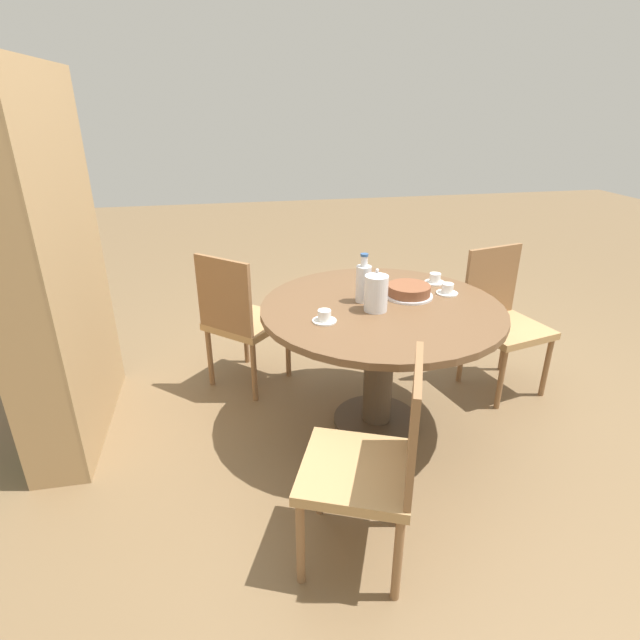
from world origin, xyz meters
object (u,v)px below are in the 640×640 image
object	(u,v)px
chair_b	(241,318)
chair_c	(374,462)
bookshelf	(57,274)
cake_main	(409,291)
cup_a	(435,279)
cup_b	(447,290)
cup_c	(324,317)
chair_a	(502,317)
water_bottle	(363,282)
coffee_pot	(376,292)

from	to	relation	value
chair_b	chair_c	world-z (taller)	same
bookshelf	cake_main	distance (m)	1.83
bookshelf	cup_a	distance (m)	2.04
chair_b	cup_b	world-z (taller)	chair_b
cup_c	chair_b	bearing A→B (deg)	27.90
chair_a	cup_b	world-z (taller)	chair_a
bookshelf	cup_a	bearing A→B (deg)	88.72
water_bottle	cup_b	distance (m)	0.49
cake_main	coffee_pot	bearing A→B (deg)	122.76
bookshelf	cup_b	distance (m)	2.05
chair_c	cup_b	world-z (taller)	chair_c
coffee_pot	cup_b	world-z (taller)	coffee_pot
cup_a	cup_c	size ratio (longest dim) A/B	1.00
cup_c	coffee_pot	bearing A→B (deg)	-72.51
bookshelf	coffee_pot	distance (m)	1.62
coffee_pot	water_bottle	world-z (taller)	water_bottle
cup_b	cup_a	bearing A→B (deg)	-1.03
cup_a	cup_c	xyz separation A→B (m)	(-0.42, 0.74, 0.00)
cake_main	cup_a	world-z (taller)	cake_main
coffee_pot	cake_main	world-z (taller)	coffee_pot
cake_main	cup_c	size ratio (longest dim) A/B	2.22
bookshelf	coffee_pot	size ratio (longest dim) A/B	8.45
cake_main	cup_b	size ratio (longest dim) A/B	2.22
coffee_pot	cake_main	bearing A→B (deg)	-57.24
chair_a	chair_c	size ratio (longest dim) A/B	1.00
water_bottle	chair_c	bearing A→B (deg)	167.34
bookshelf	cup_a	world-z (taller)	bookshelf
cup_a	coffee_pot	bearing A→B (deg)	125.40
water_bottle	cake_main	bearing A→B (deg)	-86.05
bookshelf	cake_main	bearing A→B (deg)	82.96
cake_main	cup_b	world-z (taller)	cake_main
chair_c	coffee_pot	bearing A→B (deg)	-173.76
chair_a	cup_a	distance (m)	0.55
chair_b	cake_main	world-z (taller)	chair_b
cup_b	cup_c	bearing A→B (deg)	107.85
chair_c	water_bottle	xyz separation A→B (m)	(0.95, -0.21, 0.37)
bookshelf	cup_a	size ratio (longest dim) A/B	15.88
chair_b	cake_main	distance (m)	1.06
cup_a	cup_b	bearing A→B (deg)	178.97
cake_main	cup_b	bearing A→B (deg)	-90.16
coffee_pot	cup_c	world-z (taller)	coffee_pot
chair_c	cup_b	xyz separation A→B (m)	(0.97, -0.70, 0.28)
cake_main	cup_a	bearing A→B (deg)	-52.07
chair_c	cup_a	size ratio (longest dim) A/B	7.53
coffee_pot	cup_a	distance (m)	0.57
chair_a	chair_b	xyz separation A→B (m)	(0.30, 1.60, 0.00)
chair_a	cup_a	size ratio (longest dim) A/B	7.53
chair_b	cup_a	world-z (taller)	chair_b
cake_main	cup_a	distance (m)	0.29
chair_a	bookshelf	world-z (taller)	bookshelf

